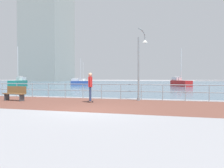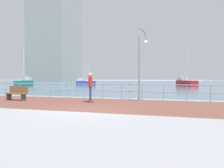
# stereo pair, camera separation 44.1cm
# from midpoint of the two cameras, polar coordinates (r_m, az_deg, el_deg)

# --- Properties ---
(ground) EXTENTS (220.00, 220.00, 0.00)m
(ground) POSITION_cam_midpoint_polar(r_m,az_deg,el_deg) (50.04, 13.52, -0.20)
(ground) COLOR #9E9EA3
(brick_paving) EXTENTS (28.00, 6.35, 0.01)m
(brick_paving) POSITION_cam_midpoint_polar(r_m,az_deg,el_deg) (13.22, -0.46, -4.85)
(brick_paving) COLOR brown
(brick_paving) RESTS_ON ground
(harbor_water) EXTENTS (180.00, 88.00, 0.00)m
(harbor_water) POSITION_cam_midpoint_polar(r_m,az_deg,el_deg) (60.77, 14.38, 0.10)
(harbor_water) COLOR slate
(harbor_water) RESTS_ON ground
(waterfront_railing) EXTENTS (25.25, 0.06, 1.04)m
(waterfront_railing) POSITION_cam_midpoint_polar(r_m,az_deg,el_deg) (16.19, 3.17, -1.14)
(waterfront_railing) COLOR #8C99A3
(waterfront_railing) RESTS_ON ground
(lamppost) EXTENTS (0.61, 0.70, 4.65)m
(lamppost) POSITION_cam_midpoint_polar(r_m,az_deg,el_deg) (15.45, 7.90, 5.59)
(lamppost) COLOR gray
(lamppost) RESTS_ON ground
(skateboarder) EXTENTS (0.41, 0.54, 1.77)m
(skateboarder) POSITION_cam_midpoint_polar(r_m,az_deg,el_deg) (14.15, -4.31, -0.13)
(skateboarder) COLOR black
(skateboarder) RESTS_ON ground
(park_bench) EXTENTS (1.64, 0.63, 0.92)m
(park_bench) POSITION_cam_midpoint_polar(r_m,az_deg,el_deg) (16.52, -21.14, -2.03)
(park_bench) COLOR brown
(park_bench) RESTS_ON ground
(sailboat_teal) EXTENTS (2.02, 3.86, 5.19)m
(sailboat_teal) POSITION_cam_midpoint_polar(r_m,az_deg,el_deg) (57.56, -5.30, 0.55)
(sailboat_teal) COLOR white
(sailboat_teal) RESTS_ON ground
(sailboat_white) EXTENTS (3.88, 1.66, 5.27)m
(sailboat_white) POSITION_cam_midpoint_polar(r_m,az_deg,el_deg) (47.27, -6.14, 0.35)
(sailboat_white) COLOR #284799
(sailboat_white) RESTS_ON ground
(sailboat_blue) EXTENTS (3.72, 4.63, 6.47)m
(sailboat_blue) POSITION_cam_midpoint_polar(r_m,az_deg,el_deg) (42.18, 17.61, 0.30)
(sailboat_blue) COLOR #B21E1E
(sailboat_blue) RESTS_ON ground
(sailboat_gray) EXTENTS (2.73, 4.92, 6.61)m
(sailboat_gray) POSITION_cam_midpoint_polar(r_m,az_deg,el_deg) (42.44, -19.98, 0.30)
(sailboat_gray) COLOR #197266
(sailboat_gray) RESTS_ON ground
(tower_glass) EXTENTS (16.75, 17.51, 45.92)m
(tower_glass) POSITION_cam_midpoint_polar(r_m,az_deg,el_deg) (106.39, -13.48, 12.68)
(tower_glass) COLOR #939993
(tower_glass) RESTS_ON ground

